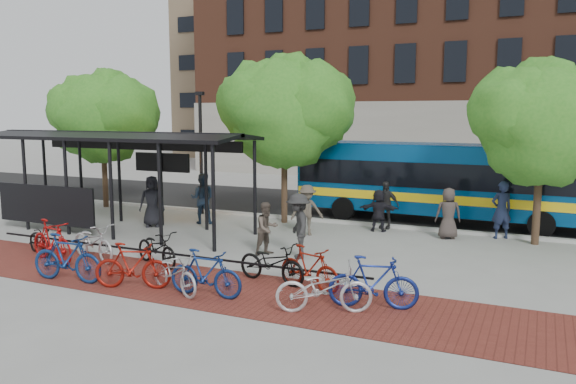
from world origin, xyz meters
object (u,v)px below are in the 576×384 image
at_px(bike_5, 133,266).
at_px(pedestrian_4, 385,205).
at_px(pedestrian_1, 158,204).
at_px(pedestrian_3, 307,210).
at_px(bike_9, 309,268).
at_px(bike_0, 40,241).
at_px(pedestrian_6, 448,213).
at_px(bike_3, 67,258).
at_px(bike_8, 272,263).
at_px(tree_c, 545,119).
at_px(bike_1, 52,241).
at_px(bike_6, 174,272).
at_px(bike_10, 324,288).
at_px(tree_b, 287,107).
at_px(bus, 443,178).
at_px(pedestrian_2, 202,198).
at_px(bike_2, 93,241).
at_px(bike_4, 157,248).
at_px(bus_shelter, 112,148).
at_px(pedestrian_5, 379,210).
at_px(bike_7, 206,273).
at_px(pedestrian_7, 501,210).
at_px(pedestrian_0, 152,201).
at_px(pedestrian_8, 267,228).
at_px(tree_a, 104,113).
at_px(pedestrian_9, 298,226).
at_px(lamp_post_left, 201,149).
at_px(bike_11, 373,282).

distance_m(bike_5, pedestrian_4, 10.34).
xyz_separation_m(pedestrian_1, pedestrian_4, (8.20, 2.74, 0.12)).
bearing_deg(pedestrian_3, bike_9, -101.11).
distance_m(bike_0, pedestrian_6, 13.09).
bearing_deg(bike_3, bike_8, -72.08).
height_order(tree_c, bike_1, tree_c).
distance_m(bike_6, bike_10, 3.72).
bearing_deg(pedestrian_1, bike_8, 156.18).
relative_size(tree_b, pedestrian_1, 4.23).
relative_size(bus, pedestrian_2, 5.84).
bearing_deg(tree_b, pedestrian_6, -3.30).
xyz_separation_m(bike_10, pedestrian_4, (-1.12, 9.28, 0.34)).
relative_size(bus, bike_6, 6.07).
bearing_deg(tree_b, bike_2, -110.02).
relative_size(bike_4, pedestrian_1, 1.24).
relative_size(bike_0, bike_3, 0.82).
height_order(pedestrian_1, pedestrian_4, pedestrian_4).
height_order(bike_1, bike_2, bike_1).
bearing_deg(bike_1, tree_c, -43.03).
height_order(bus_shelter, pedestrian_5, bus_shelter).
xyz_separation_m(bike_7, pedestrian_6, (4.14, 8.64, 0.31)).
distance_m(bike_1, bike_6, 4.91).
bearing_deg(pedestrian_4, bike_0, -134.51).
bearing_deg(tree_c, bike_9, -123.43).
relative_size(pedestrian_4, pedestrian_6, 1.01).
bearing_deg(bike_6, pedestrian_7, -12.18).
xyz_separation_m(pedestrian_0, pedestrian_1, (-0.14, 0.54, -0.19)).
relative_size(bike_6, pedestrian_6, 1.08).
height_order(tree_b, bike_10, tree_b).
bearing_deg(bike_7, pedestrian_4, -13.32).
height_order(bus, pedestrian_6, bus).
xyz_separation_m(bike_0, bike_9, (8.65, 0.22, 0.10)).
xyz_separation_m(bike_0, bike_2, (1.88, 0.22, 0.11)).
bearing_deg(pedestrian_7, bus, -73.62).
height_order(bike_2, pedestrian_1, pedestrian_1).
bearing_deg(pedestrian_1, pedestrian_5, -154.64).
bearing_deg(pedestrian_4, bike_5, -109.69).
bearing_deg(pedestrian_8, pedestrian_7, -23.39).
bearing_deg(tree_a, bike_9, -30.00).
relative_size(bike_8, pedestrian_2, 1.01).
xyz_separation_m(bike_3, pedestrian_4, (5.57, 9.89, 0.26)).
xyz_separation_m(pedestrian_2, pedestrian_9, (5.47, -3.32, -0.02)).
relative_size(tree_c, lamp_post_left, 1.16).
xyz_separation_m(lamp_post_left, bike_5, (4.19, -9.45, -2.18)).
distance_m(bike_6, pedestrian_4, 9.84).
bearing_deg(pedestrian_0, bike_7, -73.69).
bearing_deg(pedestrian_6, bike_2, 20.37).
distance_m(bike_3, pedestrian_0, 7.07).
height_order(bike_1, pedestrian_9, pedestrian_9).
bearing_deg(bike_11, bike_6, 86.26).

